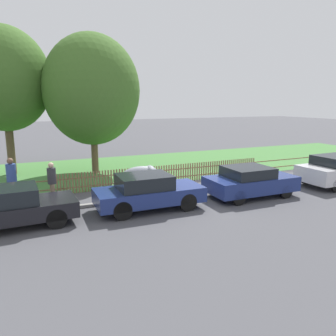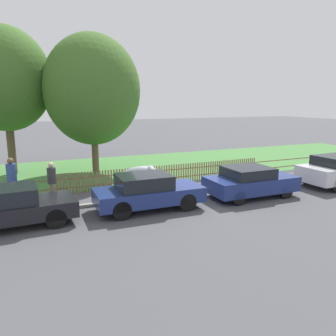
{
  "view_description": "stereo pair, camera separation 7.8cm",
  "coord_description": "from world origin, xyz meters",
  "px_view_note": "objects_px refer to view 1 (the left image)",
  "views": [
    {
      "loc": [
        -6.35,
        -12.15,
        3.98
      ],
      "look_at": [
        -0.64,
        0.8,
        1.1
      ],
      "focal_mm": 35.0,
      "sensor_mm": 36.0,
      "label": 1
    },
    {
      "loc": [
        -6.28,
        -12.18,
        3.98
      ],
      "look_at": [
        -0.64,
        0.8,
        1.1
      ],
      "focal_mm": 35.0,
      "sensor_mm": 36.0,
      "label": 2
    }
  ],
  "objects_px": {
    "parked_car_black_saloon": "(12,207)",
    "tree_behind_motorcycle": "(4,79)",
    "parked_car_navy_estate": "(148,192)",
    "pedestrian_near_fence": "(52,180)",
    "tree_mid_park": "(92,90)",
    "parked_car_red_compact": "(250,181)",
    "covered_motorcycle": "(142,176)",
    "pedestrian_by_lamp": "(12,178)"
  },
  "relations": [
    {
      "from": "parked_car_black_saloon",
      "to": "tree_mid_park",
      "type": "distance_m",
      "value": 9.1
    },
    {
      "from": "parked_car_black_saloon",
      "to": "parked_car_red_compact",
      "type": "xyz_separation_m",
      "value": [
        9.17,
        -0.22,
        -0.01
      ]
    },
    {
      "from": "parked_car_red_compact",
      "to": "pedestrian_by_lamp",
      "type": "bearing_deg",
      "value": 162.56
    },
    {
      "from": "covered_motorcycle",
      "to": "tree_behind_motorcycle",
      "type": "relative_size",
      "value": 0.25
    },
    {
      "from": "parked_car_black_saloon",
      "to": "tree_mid_park",
      "type": "height_order",
      "value": "tree_mid_park"
    },
    {
      "from": "tree_mid_park",
      "to": "pedestrian_near_fence",
      "type": "bearing_deg",
      "value": -118.46
    },
    {
      "from": "parked_car_black_saloon",
      "to": "covered_motorcycle",
      "type": "xyz_separation_m",
      "value": [
        5.25,
        2.47,
        0.01
      ]
    },
    {
      "from": "pedestrian_near_fence",
      "to": "pedestrian_by_lamp",
      "type": "distance_m",
      "value": 1.56
    },
    {
      "from": "parked_car_red_compact",
      "to": "covered_motorcycle",
      "type": "distance_m",
      "value": 4.75
    },
    {
      "from": "pedestrian_near_fence",
      "to": "covered_motorcycle",
      "type": "bearing_deg",
      "value": 86.82
    },
    {
      "from": "pedestrian_by_lamp",
      "to": "covered_motorcycle",
      "type": "bearing_deg",
      "value": 4.84
    },
    {
      "from": "tree_behind_motorcycle",
      "to": "tree_mid_park",
      "type": "height_order",
      "value": "tree_behind_motorcycle"
    },
    {
      "from": "covered_motorcycle",
      "to": "parked_car_navy_estate",
      "type": "bearing_deg",
      "value": -102.59
    },
    {
      "from": "parked_car_navy_estate",
      "to": "parked_car_red_compact",
      "type": "bearing_deg",
      "value": -0.33
    },
    {
      "from": "pedestrian_by_lamp",
      "to": "pedestrian_near_fence",
      "type": "bearing_deg",
      "value": -14.29
    },
    {
      "from": "covered_motorcycle",
      "to": "pedestrian_near_fence",
      "type": "xyz_separation_m",
      "value": [
        -3.85,
        -0.31,
        0.25
      ]
    },
    {
      "from": "parked_car_black_saloon",
      "to": "pedestrian_by_lamp",
      "type": "xyz_separation_m",
      "value": [
        -0.04,
        2.74,
        0.36
      ]
    },
    {
      "from": "parked_car_black_saloon",
      "to": "parked_car_navy_estate",
      "type": "height_order",
      "value": "parked_car_navy_estate"
    },
    {
      "from": "parked_car_navy_estate",
      "to": "tree_behind_motorcycle",
      "type": "height_order",
      "value": "tree_behind_motorcycle"
    },
    {
      "from": "parked_car_navy_estate",
      "to": "covered_motorcycle",
      "type": "distance_m",
      "value": 2.65
    },
    {
      "from": "parked_car_black_saloon",
      "to": "tree_behind_motorcycle",
      "type": "xyz_separation_m",
      "value": [
        -0.2,
        8.72,
        4.46
      ]
    },
    {
      "from": "parked_car_navy_estate",
      "to": "tree_behind_motorcycle",
      "type": "bearing_deg",
      "value": 119.57
    },
    {
      "from": "covered_motorcycle",
      "to": "tree_behind_motorcycle",
      "type": "bearing_deg",
      "value": 132.74
    },
    {
      "from": "parked_car_red_compact",
      "to": "covered_motorcycle",
      "type": "bearing_deg",
      "value": 145.99
    },
    {
      "from": "tree_mid_park",
      "to": "pedestrian_by_lamp",
      "type": "bearing_deg",
      "value": -133.36
    },
    {
      "from": "parked_car_red_compact",
      "to": "pedestrian_by_lamp",
      "type": "height_order",
      "value": "pedestrian_by_lamp"
    },
    {
      "from": "parked_car_black_saloon",
      "to": "tree_mid_park",
      "type": "bearing_deg",
      "value": 57.95
    },
    {
      "from": "parked_car_navy_estate",
      "to": "pedestrian_near_fence",
      "type": "height_order",
      "value": "pedestrian_near_fence"
    },
    {
      "from": "tree_mid_park",
      "to": "parked_car_black_saloon",
      "type": "bearing_deg",
      "value": -119.89
    },
    {
      "from": "pedestrian_near_fence",
      "to": "pedestrian_by_lamp",
      "type": "height_order",
      "value": "pedestrian_by_lamp"
    },
    {
      "from": "parked_car_black_saloon",
      "to": "pedestrian_by_lamp",
      "type": "bearing_deg",
      "value": 88.71
    },
    {
      "from": "covered_motorcycle",
      "to": "pedestrian_by_lamp",
      "type": "xyz_separation_m",
      "value": [
        -5.29,
        0.28,
        0.35
      ]
    },
    {
      "from": "parked_car_red_compact",
      "to": "covered_motorcycle",
      "type": "relative_size",
      "value": 1.91
    },
    {
      "from": "pedestrian_near_fence",
      "to": "pedestrian_by_lamp",
      "type": "bearing_deg",
      "value": -119.91
    },
    {
      "from": "parked_car_navy_estate",
      "to": "pedestrian_by_lamp",
      "type": "relative_size",
      "value": 2.19
    },
    {
      "from": "pedestrian_by_lamp",
      "to": "parked_car_black_saloon",
      "type": "bearing_deg",
      "value": -81.29
    },
    {
      "from": "parked_car_navy_estate",
      "to": "tree_behind_motorcycle",
      "type": "distance_m",
      "value": 10.98
    },
    {
      "from": "parked_car_navy_estate",
      "to": "tree_behind_motorcycle",
      "type": "relative_size",
      "value": 0.51
    },
    {
      "from": "parked_car_black_saloon",
      "to": "parked_car_red_compact",
      "type": "bearing_deg",
      "value": -3.54
    },
    {
      "from": "parked_car_red_compact",
      "to": "pedestrian_near_fence",
      "type": "distance_m",
      "value": 8.13
    },
    {
      "from": "pedestrian_near_fence",
      "to": "parked_car_navy_estate",
      "type": "bearing_deg",
      "value": 46.89
    },
    {
      "from": "covered_motorcycle",
      "to": "pedestrian_by_lamp",
      "type": "height_order",
      "value": "pedestrian_by_lamp"
    }
  ]
}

